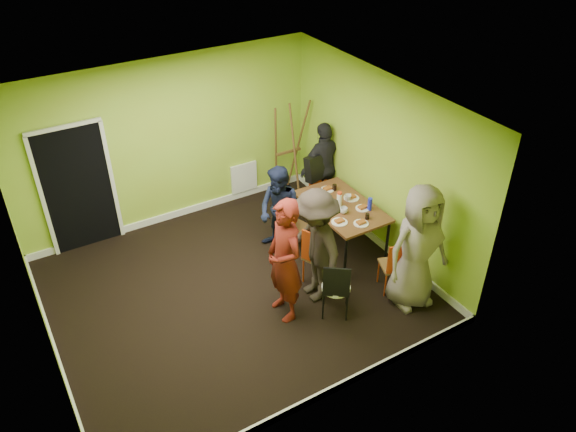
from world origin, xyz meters
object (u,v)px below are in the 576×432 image
at_px(person_front_end, 418,247).
at_px(person_left_near, 315,246).
at_px(easel, 290,150).
at_px(orange_bottle, 331,196).
at_px(blue_bottle, 370,204).
at_px(dining_table, 341,208).
at_px(chair_back_end, 319,173).
at_px(person_back_end, 324,167).
at_px(chair_bentwood, 336,287).
at_px(chair_left_near, 317,254).
at_px(person_left_far, 280,212).
at_px(thermos, 339,200).
at_px(chair_left_far, 291,224).
at_px(chair_front_end, 396,264).
at_px(person_standing, 285,261).

bearing_deg(person_front_end, person_left_near, 149.66).
height_order(easel, orange_bottle, easel).
bearing_deg(easel, orange_bottle, -95.95).
bearing_deg(blue_bottle, dining_table, 131.70).
bearing_deg(chair_back_end, person_back_end, -157.93).
relative_size(dining_table, person_back_end, 0.93).
bearing_deg(chair_bentwood, person_back_end, 96.05).
bearing_deg(chair_left_near, person_left_near, -63.89).
bearing_deg(blue_bottle, person_left_far, 150.60).
xyz_separation_m(thermos, blue_bottle, (0.35, -0.31, -0.01)).
xyz_separation_m(chair_left_near, person_left_far, (-0.06, 0.95, 0.21)).
bearing_deg(chair_left_far, chair_front_end, 9.32).
xyz_separation_m(chair_left_near, blue_bottle, (1.13, 0.28, 0.32)).
relative_size(chair_bentwood, blue_bottle, 4.41).
height_order(person_standing, person_back_end, person_standing).
relative_size(person_standing, person_back_end, 1.12).
bearing_deg(person_front_end, orange_bottle, 99.16).
height_order(dining_table, person_standing, person_standing).
bearing_deg(person_left_far, chair_left_near, -14.76).
distance_m(blue_bottle, person_standing, 1.93).
distance_m(person_standing, person_back_end, 2.78).
height_order(blue_bottle, orange_bottle, blue_bottle).
relative_size(dining_table, chair_back_end, 1.35).
xyz_separation_m(chair_bentwood, person_front_end, (1.09, -0.30, 0.43)).
distance_m(chair_back_end, person_front_end, 2.55).
height_order(chair_front_end, person_left_far, person_left_far).
bearing_deg(dining_table, person_back_end, 69.78).
distance_m(chair_left_far, chair_bentwood, 1.58).
bearing_deg(chair_back_end, chair_front_end, 72.42).
height_order(person_left_far, person_front_end, person_front_end).
xyz_separation_m(dining_table, blue_bottle, (0.29, -0.32, 0.16)).
height_order(chair_left_far, person_left_near, person_left_near).
height_order(blue_bottle, person_standing, person_standing).
relative_size(orange_bottle, person_left_near, 0.04).
height_order(chair_bentwood, person_standing, person_standing).
bearing_deg(chair_front_end, chair_back_end, 105.06).
height_order(dining_table, chair_left_far, chair_left_far).
relative_size(dining_table, easel, 0.84).
height_order(person_back_end, person_front_end, person_front_end).
xyz_separation_m(dining_table, easel, (0.13, 1.78, 0.19)).
height_order(chair_left_far, chair_left_near, chair_left_near).
xyz_separation_m(chair_front_end, blue_bottle, (0.27, 1.00, 0.36)).
distance_m(chair_left_near, person_left_far, 0.97).
bearing_deg(person_back_end, easel, -70.89).
height_order(chair_left_near, thermos, thermos).
bearing_deg(chair_left_near, thermos, 103.13).
xyz_separation_m(chair_left_near, chair_bentwood, (-0.15, -0.69, -0.03)).
height_order(chair_left_near, person_front_end, person_front_end).
height_order(chair_front_end, person_front_end, person_front_end).
xyz_separation_m(chair_front_end, easel, (0.11, 3.10, 0.39)).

